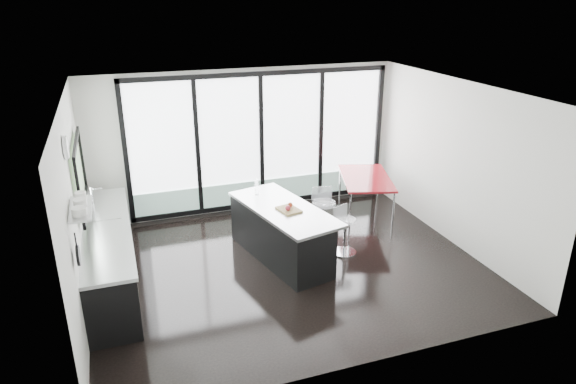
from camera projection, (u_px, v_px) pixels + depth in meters
name	position (u px, v px, depth m)	size (l,w,h in m)	color
floor	(288.00, 266.00, 8.25)	(6.00, 5.00, 0.00)	black
ceiling	(288.00, 91.00, 7.23)	(6.00, 5.00, 0.00)	white
wall_back	(260.00, 147.00, 10.04)	(6.00, 0.09, 2.80)	beige
wall_front	(365.00, 261.00, 5.54)	(6.00, 0.00, 2.80)	beige
wall_left	(77.00, 192.00, 7.01)	(0.26, 5.00, 2.80)	beige
wall_right	(456.00, 164.00, 8.66)	(0.00, 5.00, 2.80)	beige
counter_cabinets	(110.00, 255.00, 7.61)	(0.69, 3.24, 1.36)	black
island	(280.00, 233.00, 8.35)	(1.38, 2.32, 1.15)	black
bar_stool_near	(345.00, 236.00, 8.54)	(0.40, 0.40, 0.64)	silver
bar_stool_far	(323.00, 221.00, 8.95)	(0.47, 0.47, 0.74)	silver
red_table	(365.00, 197.00, 9.88)	(0.88, 1.55, 0.83)	maroon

